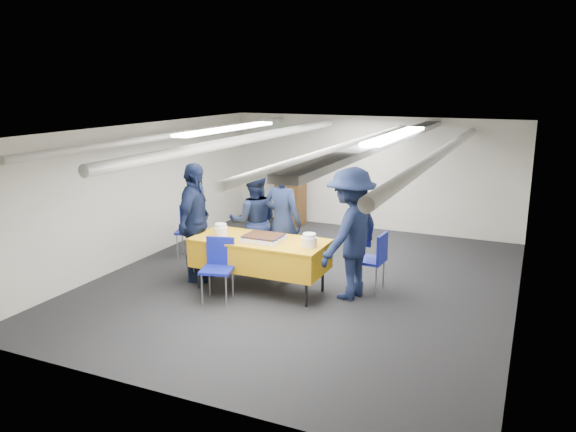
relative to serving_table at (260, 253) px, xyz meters
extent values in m
plane|color=black|center=(0.47, 0.60, -0.56)|extent=(7.00, 7.00, 0.00)
cube|color=silver|center=(0.47, 4.09, 0.59)|extent=(6.00, 0.02, 2.30)
cube|color=silver|center=(-2.52, 0.60, 0.59)|extent=(0.02, 7.00, 2.30)
cube|color=silver|center=(3.46, 0.60, 0.59)|extent=(0.02, 7.00, 2.30)
cube|color=white|center=(0.47, 0.60, 1.73)|extent=(6.00, 7.00, 0.02)
cylinder|color=silver|center=(-1.53, 0.60, 1.62)|extent=(0.10, 6.90, 0.10)
cylinder|color=silver|center=(-0.43, 0.60, 1.58)|extent=(0.14, 6.90, 0.14)
cylinder|color=silver|center=(1.07, 0.60, 1.54)|extent=(0.10, 6.90, 0.10)
cylinder|color=silver|center=(2.37, 0.60, 1.50)|extent=(0.14, 6.90, 0.14)
cube|color=gray|center=(1.67, 0.60, 1.64)|extent=(0.28, 6.90, 0.08)
cube|color=white|center=(-0.83, 0.60, 1.71)|extent=(0.25, 2.60, 0.04)
cube|color=white|center=(1.77, 0.60, 1.71)|extent=(0.25, 2.60, 0.04)
cube|color=#0C591E|center=(-1.43, 4.07, 1.39)|extent=(0.30, 0.04, 0.12)
cylinder|color=black|center=(-0.86, -0.31, -0.38)|extent=(0.04, 0.04, 0.36)
cylinder|color=black|center=(0.86, -0.31, -0.38)|extent=(0.04, 0.04, 0.36)
cylinder|color=black|center=(-0.86, 0.31, -0.38)|extent=(0.04, 0.04, 0.36)
cylinder|color=black|center=(0.86, 0.31, -0.38)|extent=(0.04, 0.04, 0.36)
cube|color=gold|center=(0.00, 0.00, -0.01)|extent=(1.93, 0.85, 0.39)
cube|color=gold|center=(0.00, 0.00, 0.20)|extent=(1.95, 0.87, 0.03)
cube|color=white|center=(0.09, -0.06, 0.24)|extent=(0.54, 0.43, 0.06)
cube|color=black|center=(0.09, -0.06, 0.29)|extent=(0.52, 0.41, 0.03)
sphere|color=#102394|center=(-0.14, -0.26, 0.29)|extent=(0.04, 0.04, 0.04)
sphere|color=#102394|center=(-0.14, 0.13, 0.29)|extent=(0.04, 0.04, 0.04)
sphere|color=#102394|center=(-0.02, -0.26, 0.29)|extent=(0.04, 0.04, 0.04)
sphere|color=#102394|center=(-0.02, 0.13, 0.29)|extent=(0.04, 0.04, 0.04)
sphere|color=#102394|center=(0.09, -0.26, 0.29)|extent=(0.04, 0.04, 0.04)
sphere|color=#102394|center=(0.09, 0.13, 0.29)|extent=(0.04, 0.04, 0.04)
sphere|color=#102394|center=(0.21, -0.26, 0.29)|extent=(0.04, 0.04, 0.04)
sphere|color=#102394|center=(0.21, 0.13, 0.29)|extent=(0.04, 0.04, 0.04)
sphere|color=#102394|center=(0.33, -0.26, 0.29)|extent=(0.04, 0.04, 0.04)
sphere|color=#102394|center=(0.33, 0.13, 0.29)|extent=(0.04, 0.04, 0.04)
sphere|color=#102394|center=(-0.16, -0.16, 0.29)|extent=(0.04, 0.04, 0.04)
sphere|color=#102394|center=(0.35, -0.16, 0.29)|extent=(0.04, 0.04, 0.04)
sphere|color=#102394|center=(-0.16, -0.06, 0.29)|extent=(0.04, 0.04, 0.04)
sphere|color=#102394|center=(0.35, -0.06, 0.29)|extent=(0.04, 0.04, 0.04)
sphere|color=#102394|center=(-0.16, 0.03, 0.29)|extent=(0.04, 0.04, 0.04)
sphere|color=#102394|center=(0.35, 0.03, 0.29)|extent=(0.04, 0.04, 0.04)
cylinder|color=white|center=(-0.61, -0.05, 0.27)|extent=(0.21, 0.21, 0.13)
cylinder|color=white|center=(-0.61, -0.05, 0.36)|extent=(0.17, 0.17, 0.05)
cylinder|color=white|center=(0.79, -0.05, 0.28)|extent=(0.22, 0.22, 0.13)
cylinder|color=white|center=(0.79, -0.05, 0.37)|extent=(0.18, 0.18, 0.05)
cube|color=brown|center=(-1.13, 3.65, -0.01)|extent=(0.55, 0.45, 1.10)
cube|color=brown|center=(-1.13, 3.62, 0.59)|extent=(0.62, 0.53, 0.21)
cylinder|color=gold|center=(-1.13, 3.42, 0.14)|extent=(0.28, 0.02, 0.28)
cylinder|color=gray|center=(-0.47, -0.82, -0.34)|extent=(0.02, 0.02, 0.43)
cylinder|color=gray|center=(-0.14, -0.74, -0.34)|extent=(0.02, 0.02, 0.43)
cylinder|color=gray|center=(-0.56, -0.49, -0.34)|extent=(0.02, 0.02, 0.43)
cylinder|color=gray|center=(-0.23, -0.41, -0.34)|extent=(0.02, 0.02, 0.43)
cube|color=#121A90|center=(-0.35, -0.61, -0.11)|extent=(0.51, 0.51, 0.04)
cube|color=#121A90|center=(-0.40, -0.43, 0.11)|extent=(0.40, 0.14, 0.40)
cylinder|color=gray|center=(1.29, 0.83, -0.34)|extent=(0.02, 0.02, 0.43)
cylinder|color=gray|center=(1.26, 0.49, -0.34)|extent=(0.02, 0.02, 0.43)
cylinder|color=gray|center=(1.63, 0.81, -0.34)|extent=(0.02, 0.02, 0.43)
cylinder|color=gray|center=(1.60, 0.47, -0.34)|extent=(0.02, 0.02, 0.43)
cube|color=#121A90|center=(1.45, 0.65, -0.11)|extent=(0.45, 0.45, 0.04)
cube|color=#121A90|center=(1.63, 0.64, 0.11)|extent=(0.07, 0.40, 0.40)
cylinder|color=gray|center=(-1.95, 0.72, -0.34)|extent=(0.02, 0.02, 0.43)
cylinder|color=gray|center=(-1.63, 0.84, -0.34)|extent=(0.02, 0.02, 0.43)
cylinder|color=gray|center=(-2.07, 1.04, -0.34)|extent=(0.02, 0.02, 0.43)
cylinder|color=gray|center=(-1.75, 1.16, -0.34)|extent=(0.02, 0.02, 0.43)
cube|color=#121A90|center=(-1.85, 0.94, -0.11)|extent=(0.54, 0.54, 0.04)
cube|color=#121A90|center=(-1.91, 1.12, 0.11)|extent=(0.39, 0.17, 0.40)
imported|color=black|center=(0.09, 0.59, 0.33)|extent=(0.71, 0.53, 1.79)
imported|color=black|center=(-0.47, 0.73, 0.25)|extent=(0.98, 0.91, 1.62)
imported|color=black|center=(-1.09, -0.01, 0.34)|extent=(0.67, 1.13, 1.81)
imported|color=black|center=(1.27, 0.28, 0.37)|extent=(0.96, 1.33, 1.85)
camera|label=1|loc=(3.53, -6.91, 2.42)|focal=35.00mm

